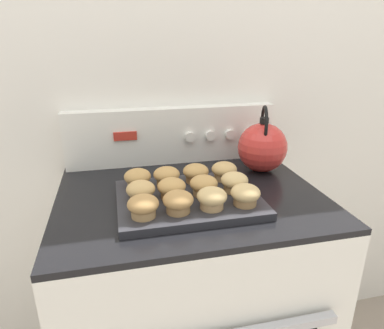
# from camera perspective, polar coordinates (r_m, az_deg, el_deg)

# --- Properties ---
(wall_back) EXTENTS (8.00, 0.05, 2.40)m
(wall_back) POSITION_cam_1_polar(r_m,az_deg,el_deg) (1.29, -3.84, 13.93)
(wall_back) COLOR white
(wall_back) RESTS_ON ground_plane
(stove_range) EXTENTS (0.79, 0.66, 0.90)m
(stove_range) POSITION_cam_1_polar(r_m,az_deg,el_deg) (1.31, -0.37, -22.77)
(stove_range) COLOR white
(stove_range) RESTS_ON ground_plane
(control_panel) EXTENTS (0.78, 0.07, 0.21)m
(control_panel) POSITION_cam_1_polar(r_m,az_deg,el_deg) (1.28, -3.18, 4.89)
(control_panel) COLOR white
(control_panel) RESTS_ON stove_range
(muffin_pan) EXTENTS (0.40, 0.31, 0.02)m
(muffin_pan) POSITION_cam_1_polar(r_m,az_deg,el_deg) (0.99, -0.63, -5.77)
(muffin_pan) COLOR #28282D
(muffin_pan) RESTS_ON stove_range
(muffin_r0_c0) EXTENTS (0.08, 0.08, 0.06)m
(muffin_r0_c0) POSITION_cam_1_polar(r_m,az_deg,el_deg) (0.87, -8.14, -6.87)
(muffin_r0_c0) COLOR tan
(muffin_r0_c0) RESTS_ON muffin_pan
(muffin_r0_c1) EXTENTS (0.08, 0.08, 0.06)m
(muffin_r0_c1) POSITION_cam_1_polar(r_m,az_deg,el_deg) (0.88, -2.33, -6.22)
(muffin_r0_c1) COLOR #A37A4C
(muffin_r0_c1) RESTS_ON muffin_pan
(muffin_r0_c2) EXTENTS (0.08, 0.08, 0.06)m
(muffin_r0_c2) POSITION_cam_1_polar(r_m,az_deg,el_deg) (0.90, 3.34, -5.60)
(muffin_r0_c2) COLOR tan
(muffin_r0_c2) RESTS_ON muffin_pan
(muffin_r0_c3) EXTENTS (0.08, 0.08, 0.06)m
(muffin_r0_c3) POSITION_cam_1_polar(r_m,az_deg,el_deg) (0.93, 8.89, -4.98)
(muffin_r0_c3) COLOR #A37A4C
(muffin_r0_c3) RESTS_ON muffin_pan
(muffin_r1_c0) EXTENTS (0.08, 0.08, 0.06)m
(muffin_r1_c0) POSITION_cam_1_polar(r_m,az_deg,el_deg) (0.95, -8.53, -4.40)
(muffin_r1_c0) COLOR #A37A4C
(muffin_r1_c0) RESTS_ON muffin_pan
(muffin_r1_c1) EXTENTS (0.08, 0.08, 0.06)m
(muffin_r1_c1) POSITION_cam_1_polar(r_m,az_deg,el_deg) (0.96, -3.41, -3.96)
(muffin_r1_c1) COLOR olive
(muffin_r1_c1) RESTS_ON muffin_pan
(muffin_r1_c2) EXTENTS (0.08, 0.08, 0.06)m
(muffin_r1_c2) POSITION_cam_1_polar(r_m,az_deg,el_deg) (0.98, 1.97, -3.47)
(muffin_r1_c2) COLOR tan
(muffin_r1_c2) RESTS_ON muffin_pan
(muffin_r1_c3) EXTENTS (0.08, 0.08, 0.06)m
(muffin_r1_c3) POSITION_cam_1_polar(r_m,az_deg,el_deg) (1.01, 7.08, -2.90)
(muffin_r1_c3) COLOR tan
(muffin_r1_c3) RESTS_ON muffin_pan
(muffin_r2_c0) EXTENTS (0.08, 0.08, 0.06)m
(muffin_r2_c0) POSITION_cam_1_polar(r_m,az_deg,el_deg) (1.04, -9.06, -2.27)
(muffin_r2_c0) COLOR tan
(muffin_r2_c0) RESTS_ON muffin_pan
(muffin_r2_c1) EXTENTS (0.08, 0.08, 0.06)m
(muffin_r2_c1) POSITION_cam_1_polar(r_m,az_deg,el_deg) (1.04, -4.25, -1.94)
(muffin_r2_c1) COLOR olive
(muffin_r2_c1) RESTS_ON muffin_pan
(muffin_r2_c2) EXTENTS (0.08, 0.08, 0.06)m
(muffin_r2_c2) POSITION_cam_1_polar(r_m,az_deg,el_deg) (1.06, 0.64, -1.41)
(muffin_r2_c2) COLOR olive
(muffin_r2_c2) RESTS_ON muffin_pan
(muffin_r2_c3) EXTENTS (0.08, 0.08, 0.06)m
(muffin_r2_c3) POSITION_cam_1_polar(r_m,az_deg,el_deg) (1.08, 5.39, -1.06)
(muffin_r2_c3) COLOR tan
(muffin_r2_c3) RESTS_ON muffin_pan
(tea_kettle) EXTENTS (0.17, 0.21, 0.23)m
(tea_kettle) POSITION_cam_1_polar(r_m,az_deg,el_deg) (1.22, 11.64, 2.98)
(tea_kettle) COLOR red
(tea_kettle) RESTS_ON stove_range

